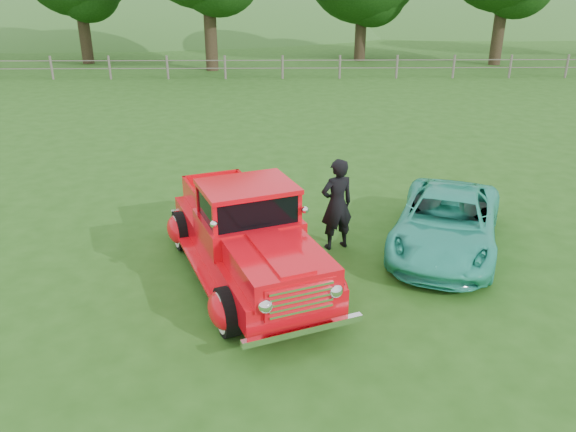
{
  "coord_description": "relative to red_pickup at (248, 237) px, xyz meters",
  "views": [
    {
      "loc": [
        -0.26,
        -8.0,
        4.92
      ],
      "look_at": [
        -0.09,
        1.2,
        0.99
      ],
      "focal_mm": 35.0,
      "sensor_mm": 36.0,
      "label": 1
    }
  ],
  "objects": [
    {
      "name": "fence_line",
      "position": [
        0.8,
        21.23,
        -0.19
      ],
      "size": [
        48.0,
        0.12,
        1.2
      ],
      "color": "#6C625B",
      "rests_on": "ground"
    },
    {
      "name": "teal_sedan",
      "position": [
        3.79,
        1.08,
        -0.23
      ],
      "size": [
        3.19,
        4.45,
        1.13
      ],
      "primitive_type": "imported",
      "rotation": [
        0.0,
        0.0,
        -0.36
      ],
      "color": "#2DB69B",
      "rests_on": "ground"
    },
    {
      "name": "man",
      "position": [
        1.66,
        1.18,
        0.11
      ],
      "size": [
        0.78,
        0.65,
        1.82
      ],
      "primitive_type": "imported",
      "rotation": [
        0.0,
        0.0,
        3.52
      ],
      "color": "black",
      "rests_on": "ground"
    },
    {
      "name": "ground",
      "position": [
        0.8,
        -0.77,
        -0.8
      ],
      "size": [
        140.0,
        140.0,
        0.0
      ],
      "primitive_type": "plane",
      "color": "#235115",
      "rests_on": "ground"
    },
    {
      "name": "distant_hills",
      "position": [
        -3.29,
        58.69,
        -5.34
      ],
      "size": [
        116.0,
        60.0,
        18.0
      ],
      "color": "#2D6324",
      "rests_on": "ground"
    },
    {
      "name": "red_pickup",
      "position": [
        0.0,
        0.0,
        0.0
      ],
      "size": [
        3.47,
        5.28,
        1.78
      ],
      "rotation": [
        0.0,
        0.0,
        0.37
      ],
      "color": "black",
      "rests_on": "ground"
    }
  ]
}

